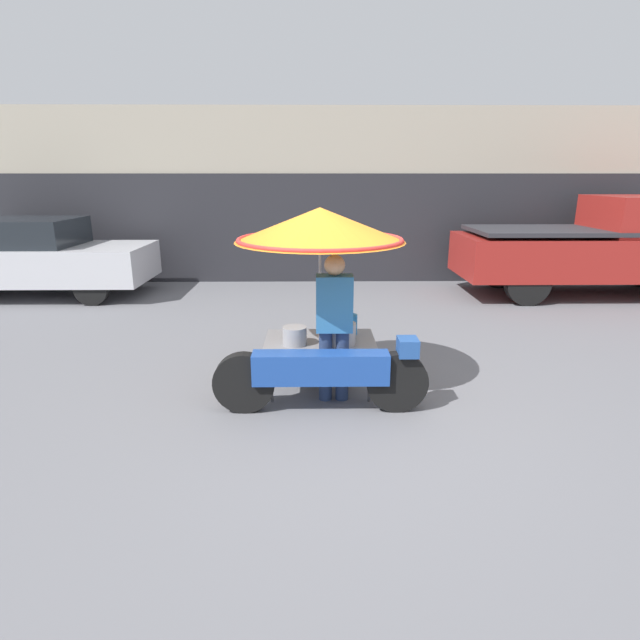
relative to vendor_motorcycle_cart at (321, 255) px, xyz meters
name	(u,v)px	position (x,y,z in m)	size (l,w,h in m)	color
ground_plane	(345,416)	(0.24, -0.64, -1.55)	(36.00, 36.00, 0.00)	slate
shopfront_building	(326,196)	(0.24, 7.12, 0.33)	(28.00, 2.06, 3.79)	#B2A893
vendor_motorcycle_cart	(321,255)	(0.00, 0.00, 0.00)	(2.21, 1.81, 2.04)	black
vendor_person	(334,321)	(0.14, -0.22, -0.66)	(0.38, 0.22, 1.59)	navy
parked_car	(33,257)	(-5.67, 4.74, -0.76)	(4.41, 1.78, 1.55)	black
pickup_truck	(602,248)	(5.70, 4.64, -0.58)	(5.37, 1.82, 1.98)	black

